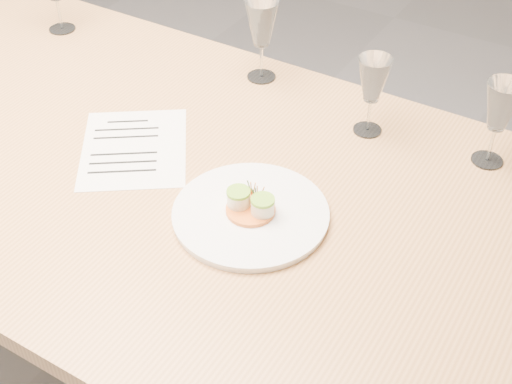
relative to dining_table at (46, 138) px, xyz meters
The scene contains 7 objects.
ground 0.68m from the dining_table, ahead, with size 7.00×7.00×0.00m, color slate.
dining_table is the anchor object (origin of this frame).
dinner_plate 0.61m from the dining_table, ahead, with size 0.30×0.30×0.08m.
recipe_sheet 0.28m from the dining_table, ahead, with size 0.35×0.36×0.00m.
wine_glass_2 0.58m from the dining_table, 48.96° to the left, with size 0.08×0.08×0.20m.
wine_glass_3 0.78m from the dining_table, 26.33° to the left, with size 0.07×0.07×0.18m.
wine_glass_4 1.03m from the dining_table, 21.19° to the left, with size 0.08×0.08×0.19m.
Camera 1 is at (1.14, -0.91, 1.68)m, focal length 50.00 mm.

